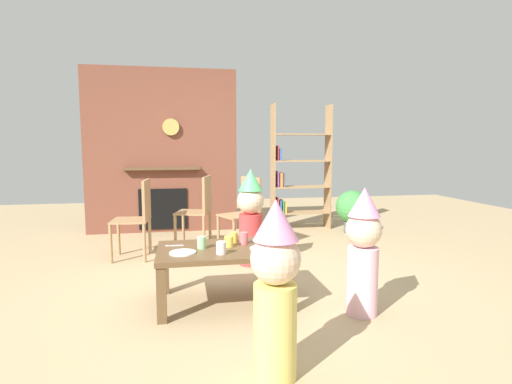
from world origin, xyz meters
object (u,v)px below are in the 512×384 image
child_by_the_chairs (251,215)px  potted_plant_tall (352,208)px  paper_cup_near_left (202,243)px  child_with_cone_hat (275,285)px  birthday_cake_slice (274,240)px  dining_chair_middle (200,207)px  paper_cup_far_right (234,237)px  paper_plate_front (183,253)px  paper_plate_rear (261,248)px  dining_chair_left (139,214)px  child_in_pink (363,248)px  paper_cup_center (229,241)px  bookshelf (297,173)px  dining_chair_right (245,209)px  paper_cup_near_right (221,248)px  coffee_table (223,256)px  paper_cup_far_left (244,238)px

child_by_the_chairs → potted_plant_tall: size_ratio=1.64×
paper_cup_near_left → child_with_cone_hat: (0.34, -1.15, 0.02)m
birthday_cake_slice → dining_chair_middle: size_ratio=0.11×
paper_cup_far_right → birthday_cake_slice: 0.35m
birthday_cake_slice → child_with_cone_hat: child_with_cone_hat is taller
paper_plate_front → paper_plate_rear: bearing=1.7°
birthday_cake_slice → dining_chair_left: 1.91m
child_in_pink → dining_chair_left: bearing=-24.0°
paper_cup_center → dining_chair_middle: size_ratio=0.10×
bookshelf → child_with_cone_hat: bookshelf is taller
bookshelf → dining_chair_middle: size_ratio=2.11×
dining_chair_middle → dining_chair_right: 0.60m
child_by_the_chairs → child_in_pink: bearing=44.5°
paper_cup_far_right → child_in_pink: child_in_pink is taller
dining_chair_left → paper_cup_near_left: bearing=118.3°
dining_chair_right → child_by_the_chairs: bearing=61.9°
paper_cup_near_right → child_with_cone_hat: child_with_cone_hat is taller
coffee_table → paper_cup_near_left: paper_cup_near_left is taller
dining_chair_middle → child_with_cone_hat: bearing=111.1°
paper_plate_front → potted_plant_tall: (2.46, 2.43, -0.09)m
paper_cup_near_left → paper_cup_far_right: (0.28, 0.16, -0.00)m
paper_cup_center → child_by_the_chairs: 1.05m
paper_cup_far_right → paper_plate_rear: size_ratio=0.49×
paper_cup_near_left → dining_chair_left: dining_chair_left is taller
paper_cup_near_left → birthday_cake_slice: (0.60, 0.03, -0.01)m
paper_cup_near_left → dining_chair_middle: 1.90m
child_in_pink → dining_chair_middle: 2.59m
bookshelf → paper_plate_front: 3.40m
paper_cup_near_left → paper_cup_center: (0.22, 0.02, -0.01)m
potted_plant_tall → paper_cup_center: bearing=-132.4°
child_with_cone_hat → child_by_the_chairs: child_by_the_chairs is taller
paper_plate_front → child_with_cone_hat: bearing=-64.5°
coffee_table → dining_chair_left: dining_chair_left is taller
paper_plate_front → paper_cup_center: bearing=20.9°
paper_plate_front → potted_plant_tall: 3.46m
paper_cup_far_left → child_by_the_chairs: bearing=76.7°
paper_cup_near_right → dining_chair_right: size_ratio=0.11×
bookshelf → paper_plate_front: bookshelf is taller
paper_plate_front → paper_plate_rear: same height
bookshelf → potted_plant_tall: size_ratio=3.01×
child_by_the_chairs → dining_chair_right: (0.03, 0.62, -0.04)m
birthday_cake_slice → bookshelf: bearing=70.1°
coffee_table → dining_chair_right: bearing=75.0°
child_with_cone_hat → dining_chair_right: size_ratio=1.11×
dining_chair_middle → dining_chair_left: bearing=46.8°
birthday_cake_slice → paper_cup_far_left: bearing=166.4°
birthday_cake_slice → child_with_cone_hat: bearing=-102.6°
coffee_table → paper_cup_near_right: (-0.03, -0.18, 0.12)m
dining_chair_right → dining_chair_middle: bearing=-52.4°
coffee_table → child_by_the_chairs: size_ratio=1.01×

